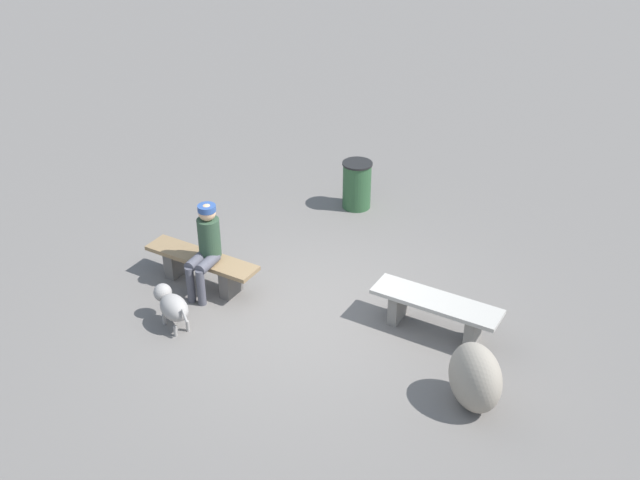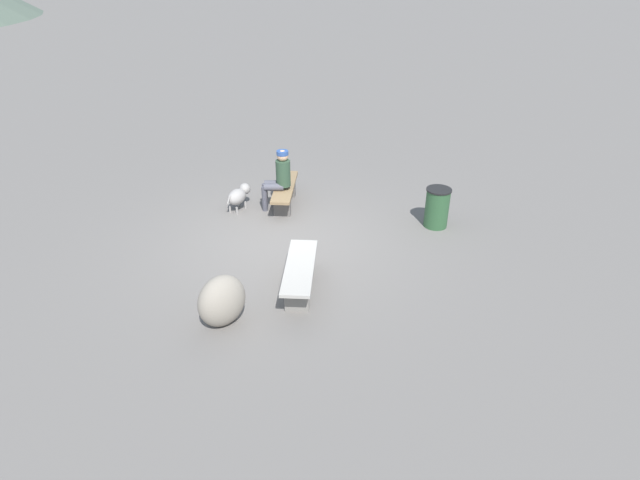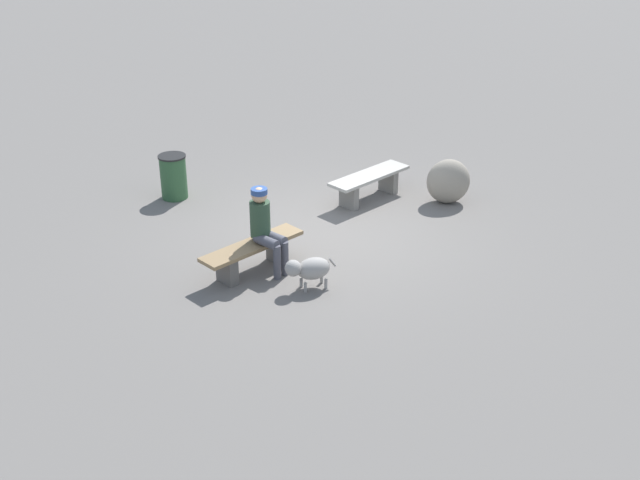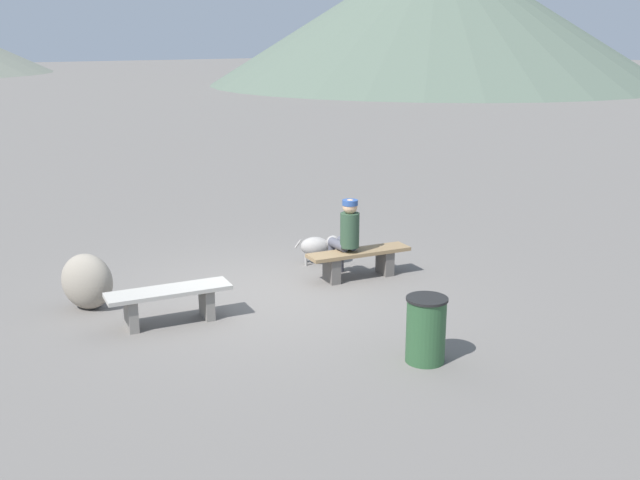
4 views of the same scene
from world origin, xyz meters
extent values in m
cube|color=slate|center=(0.00, 0.00, -0.03)|extent=(210.00, 210.00, 0.06)
cube|color=gray|center=(-2.10, -0.12, 0.21)|extent=(0.18, 0.37, 0.42)
cube|color=gray|center=(-1.12, -0.29, 0.21)|extent=(0.18, 0.37, 0.42)
cube|color=#B2ADA3|center=(-1.61, -0.21, 0.44)|extent=(1.66, 0.71, 0.05)
cube|color=#605B56|center=(1.11, -0.05, 0.19)|extent=(0.21, 0.35, 0.39)
cube|color=#605B56|center=(2.03, -0.20, 0.19)|extent=(0.21, 0.35, 0.39)
cube|color=#8C704C|center=(1.57, -0.13, 0.42)|extent=(1.69, 0.66, 0.06)
cylinder|color=#2D4733|center=(1.41, -0.10, 0.79)|extent=(0.29, 0.29, 0.53)
sphere|color=#D8A87F|center=(1.41, -0.10, 1.15)|extent=(0.23, 0.23, 0.23)
cylinder|color=#2D4C8C|center=(1.41, -0.10, 1.22)|extent=(0.24, 0.24, 0.08)
cylinder|color=#4C4C56|center=(1.51, 0.09, 0.52)|extent=(0.18, 0.40, 0.15)
cylinder|color=#4C4C56|center=(1.52, 0.29, 0.26)|extent=(0.11, 0.11, 0.52)
cylinder|color=#4C4C56|center=(1.34, 0.10, 0.52)|extent=(0.18, 0.40, 0.15)
cylinder|color=#4C4C56|center=(1.36, 0.30, 0.26)|extent=(0.11, 0.11, 0.52)
ellipsoid|color=gray|center=(1.43, 0.86, 0.30)|extent=(0.57, 0.52, 0.31)
sphere|color=gray|center=(1.68, 0.70, 0.36)|extent=(0.23, 0.23, 0.23)
cylinder|color=gray|center=(1.60, 0.85, 0.07)|extent=(0.04, 0.04, 0.15)
cylinder|color=gray|center=(1.51, 0.71, 0.07)|extent=(0.04, 0.04, 0.15)
cylinder|color=gray|center=(1.35, 1.02, 0.07)|extent=(0.04, 0.04, 0.15)
cylinder|color=gray|center=(1.25, 0.87, 0.07)|extent=(0.04, 0.04, 0.15)
cylinder|color=gray|center=(1.20, 1.01, 0.35)|extent=(0.12, 0.09, 0.15)
cylinder|color=#2D5633|center=(0.32, -2.99, 0.37)|extent=(0.45, 0.45, 0.75)
cylinder|color=black|center=(0.32, -2.99, 0.76)|extent=(0.48, 0.48, 0.03)
ellipsoid|color=gray|center=(-2.30, 0.95, 0.39)|extent=(0.86, 0.90, 0.78)
camera|label=1|loc=(-2.93, 7.32, 5.77)|focal=42.38mm
camera|label=2|loc=(-8.43, 0.21, 4.73)|focal=29.34mm
camera|label=3|loc=(9.36, 6.80, 5.67)|focal=45.71mm
camera|label=4|loc=(-5.18, -8.75, 3.63)|focal=41.52mm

